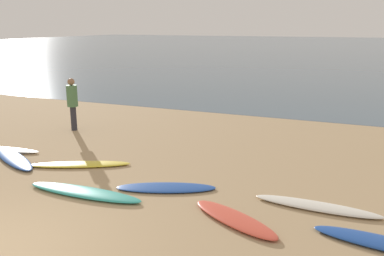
{
  "coord_description": "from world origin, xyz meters",
  "views": [
    {
      "loc": [
        5.1,
        -3.73,
        3.42
      ],
      "look_at": [
        0.89,
        6.51,
        0.6
      ],
      "focal_mm": 38.46,
      "sensor_mm": 36.0,
      "label": 1
    }
  ],
  "objects_px": {
    "surfboard_4": "(84,192)",
    "surfboard_7": "(317,206)",
    "surfboard_2": "(13,158)",
    "surfboard_5": "(166,188)",
    "surfboard_3": "(80,164)",
    "person_2": "(72,100)",
    "surfboard_6": "(234,219)"
  },
  "relations": [
    {
      "from": "surfboard_7",
      "to": "person_2",
      "type": "bearing_deg",
      "value": 160.94
    },
    {
      "from": "surfboard_3",
      "to": "person_2",
      "type": "height_order",
      "value": "person_2"
    },
    {
      "from": "surfboard_2",
      "to": "person_2",
      "type": "height_order",
      "value": "person_2"
    },
    {
      "from": "surfboard_6",
      "to": "person_2",
      "type": "height_order",
      "value": "person_2"
    },
    {
      "from": "surfboard_2",
      "to": "surfboard_6",
      "type": "xyz_separation_m",
      "value": [
        6.29,
        -1.1,
        0.0
      ]
    },
    {
      "from": "person_2",
      "to": "surfboard_6",
      "type": "bearing_deg",
      "value": 80.73
    },
    {
      "from": "surfboard_3",
      "to": "surfboard_2",
      "type": "bearing_deg",
      "value": 162.68
    },
    {
      "from": "surfboard_2",
      "to": "surfboard_4",
      "type": "xyz_separation_m",
      "value": [
        3.08,
        -1.14,
        0.0
      ]
    },
    {
      "from": "person_2",
      "to": "surfboard_3",
      "type": "bearing_deg",
      "value": 62.49
    },
    {
      "from": "surfboard_3",
      "to": "surfboard_7",
      "type": "relative_size",
      "value": 1.05
    },
    {
      "from": "surfboard_4",
      "to": "surfboard_5",
      "type": "xyz_separation_m",
      "value": [
        1.44,
        0.89,
        -0.01
      ]
    },
    {
      "from": "surfboard_3",
      "to": "surfboard_7",
      "type": "distance_m",
      "value": 5.71
    },
    {
      "from": "person_2",
      "to": "surfboard_5",
      "type": "bearing_deg",
      "value": 78.74
    },
    {
      "from": "surfboard_4",
      "to": "surfboard_5",
      "type": "distance_m",
      "value": 1.7
    },
    {
      "from": "surfboard_6",
      "to": "surfboard_4",
      "type": "bearing_deg",
      "value": -151.12
    },
    {
      "from": "surfboard_7",
      "to": "surfboard_3",
      "type": "bearing_deg",
      "value": 179.33
    },
    {
      "from": "surfboard_5",
      "to": "surfboard_3",
      "type": "bearing_deg",
      "value": 147.29
    },
    {
      "from": "surfboard_4",
      "to": "person_2",
      "type": "height_order",
      "value": "person_2"
    },
    {
      "from": "surfboard_2",
      "to": "surfboard_5",
      "type": "xyz_separation_m",
      "value": [
        4.52,
        -0.25,
        -0.01
      ]
    },
    {
      "from": "surfboard_3",
      "to": "surfboard_7",
      "type": "height_order",
      "value": "surfboard_7"
    },
    {
      "from": "surfboard_4",
      "to": "surfboard_6",
      "type": "relative_size",
      "value": 1.37
    },
    {
      "from": "surfboard_2",
      "to": "surfboard_6",
      "type": "relative_size",
      "value": 1.29
    },
    {
      "from": "surfboard_4",
      "to": "person_2",
      "type": "distance_m",
      "value": 5.63
    },
    {
      "from": "surfboard_2",
      "to": "surfboard_3",
      "type": "xyz_separation_m",
      "value": [
        1.89,
        0.27,
        -0.01
      ]
    },
    {
      "from": "surfboard_6",
      "to": "surfboard_7",
      "type": "relative_size",
      "value": 0.82
    },
    {
      "from": "surfboard_6",
      "to": "person_2",
      "type": "relative_size",
      "value": 1.13
    },
    {
      "from": "surfboard_4",
      "to": "surfboard_5",
      "type": "height_order",
      "value": "surfboard_4"
    },
    {
      "from": "surfboard_3",
      "to": "surfboard_4",
      "type": "distance_m",
      "value": 1.84
    },
    {
      "from": "surfboard_7",
      "to": "person_2",
      "type": "xyz_separation_m",
      "value": [
        -8.07,
        3.11,
        0.97
      ]
    },
    {
      "from": "surfboard_4",
      "to": "surfboard_7",
      "type": "bearing_deg",
      "value": 13.19
    },
    {
      "from": "surfboard_3",
      "to": "surfboard_5",
      "type": "height_order",
      "value": "surfboard_3"
    },
    {
      "from": "surfboard_3",
      "to": "surfboard_6",
      "type": "distance_m",
      "value": 4.6
    }
  ]
}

